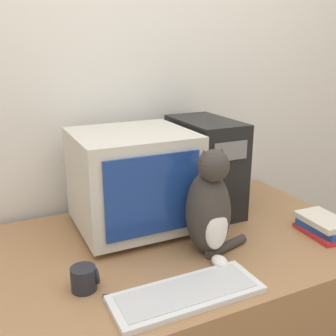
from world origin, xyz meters
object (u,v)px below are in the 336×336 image
(pen, at_px, (126,294))
(crt_monitor, at_px, (133,180))
(cat, at_px, (210,209))
(computer_tower, at_px, (205,166))
(book_stack, at_px, (324,226))
(keyboard, at_px, (187,294))
(mug, at_px, (84,279))

(pen, bearing_deg, crt_monitor, 66.01)
(crt_monitor, height_order, cat, crt_monitor)
(cat, bearing_deg, computer_tower, 69.33)
(book_stack, xyz_separation_m, pen, (-0.86, -0.04, -0.03))
(keyboard, height_order, mug, mug)
(pen, bearing_deg, mug, 141.97)
(pen, bearing_deg, book_stack, 2.97)
(crt_monitor, xyz_separation_m, mug, (-0.29, -0.34, -0.17))
(computer_tower, bearing_deg, pen, -139.55)
(crt_monitor, relative_size, cat, 1.13)
(computer_tower, relative_size, keyboard, 0.90)
(keyboard, height_order, pen, keyboard)
(keyboard, distance_m, mug, 0.32)
(cat, height_order, book_stack, cat)
(crt_monitor, distance_m, keyboard, 0.55)
(computer_tower, xyz_separation_m, book_stack, (0.31, -0.42, -0.18))
(cat, relative_size, mug, 4.71)
(cat, xyz_separation_m, mug, (-0.46, -0.03, -0.13))
(computer_tower, height_order, book_stack, computer_tower)
(computer_tower, xyz_separation_m, pen, (-0.55, -0.47, -0.21))
(computer_tower, bearing_deg, cat, -118.01)
(cat, xyz_separation_m, book_stack, (0.50, -0.07, -0.14))
(crt_monitor, xyz_separation_m, keyboard, (-0.02, -0.51, -0.20))
(book_stack, bearing_deg, pen, -177.03)
(book_stack, distance_m, mug, 0.96)
(keyboard, bearing_deg, book_stack, 10.73)
(crt_monitor, relative_size, book_stack, 2.08)
(book_stack, bearing_deg, crt_monitor, 150.40)
(cat, distance_m, book_stack, 0.52)
(book_stack, bearing_deg, computer_tower, 126.29)
(crt_monitor, bearing_deg, mug, -130.51)
(computer_tower, distance_m, mug, 0.78)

